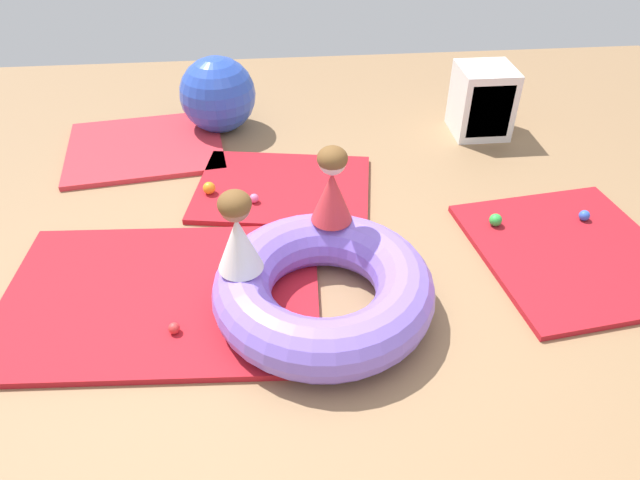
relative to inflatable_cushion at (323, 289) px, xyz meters
The scene contains 15 objects.
ground_plane 0.18m from the inflatable_cushion, 86.45° to the right, with size 8.00×8.00×0.00m, color #93704C.
gym_mat_far_right 0.94m from the inflatable_cushion, 168.49° to the left, with size 1.78×1.24×0.04m, color #B21923.
gym_mat_near_left 1.64m from the inflatable_cushion, 12.10° to the left, with size 1.13×1.24×0.04m, color #B21923.
gym_mat_center_rear 2.34m from the inflatable_cushion, 122.34° to the left, with size 1.21×1.03×0.04m, color red.
gym_mat_near_right 1.27m from the inflatable_cushion, 97.74° to the left, with size 1.23×0.94×0.04m, color #B21923.
inflatable_cushion is the anchor object (origin of this frame).
child_in_red 0.58m from the inflatable_cushion, 78.19° to the left, with size 0.27×0.27×0.47m.
child_in_white 0.58m from the inflatable_cushion, behind, with size 0.32×0.32×0.47m.
play_ball_blue 1.91m from the inflatable_cushion, 19.65° to the left, with size 0.07×0.07×0.07m, color blue.
play_ball_pink 1.13m from the inflatable_cushion, 109.54° to the left, with size 0.06×0.06×0.06m, color pink.
play_ball_green 1.36m from the inflatable_cushion, 28.20° to the left, with size 0.08×0.08×0.08m, color green.
play_ball_orange 1.39m from the inflatable_cushion, 119.87° to the left, with size 0.09×0.09×0.09m, color orange.
play_ball_red 0.82m from the inflatable_cushion, behind, with size 0.06×0.06×0.06m, color red.
exercise_ball_large 2.37m from the inflatable_cushion, 106.02° to the left, with size 0.62×0.62×0.62m, color blue.
storage_cube 2.51m from the inflatable_cushion, 52.86° to the left, with size 0.44×0.44×0.56m.
Camera 1 is at (-0.24, -2.23, 2.30)m, focal length 32.68 mm.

